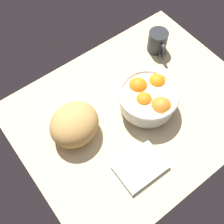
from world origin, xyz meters
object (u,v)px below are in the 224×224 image
Objects in this scene: bread_loaf at (74,124)px; mug at (158,42)px; fruit_bowl at (148,97)px; napkin_folded at (141,167)px.

bread_loaf reaches higher than mug.
mug is at bearing -138.91° from fruit_bowl.
fruit_bowl is 1.36× the size of napkin_folded.
fruit_bowl is 23.49cm from napkin_folded.
fruit_bowl is 27.54cm from mug.
mug reaches higher than napkin_folded.
fruit_bowl reaches higher than napkin_folded.
bread_loaf is (25.55, -6.84, -0.42)cm from fruit_bowl.
bread_loaf reaches higher than fruit_bowl.
bread_loaf is 1.47× the size of mug.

